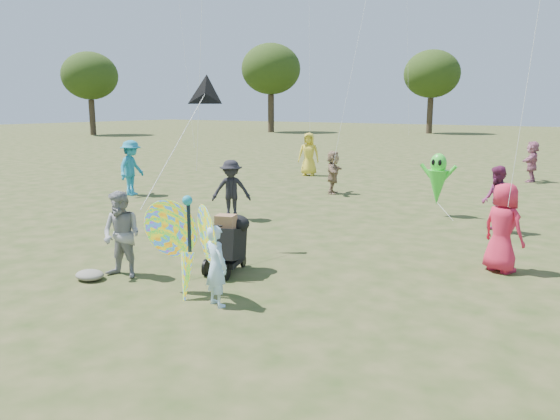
# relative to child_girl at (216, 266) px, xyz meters

# --- Properties ---
(ground) EXTENTS (160.00, 160.00, 0.00)m
(ground) POSITION_rel_child_girl_xyz_m (-0.10, 0.73, -0.63)
(ground) COLOR #51592B
(ground) RESTS_ON ground
(child_girl) EXTENTS (0.53, 0.42, 1.26)m
(child_girl) POSITION_rel_child_girl_xyz_m (0.00, 0.00, 0.00)
(child_girl) COLOR #B4E1FF
(child_girl) RESTS_ON ground
(adult_man) EXTENTS (0.84, 0.70, 1.55)m
(adult_man) POSITION_rel_child_girl_xyz_m (-2.29, 0.17, 0.15)
(adult_man) COLOR gray
(adult_man) RESTS_ON ground
(grey_bag) EXTENTS (0.54, 0.44, 0.17)m
(grey_bag) POSITION_rel_child_girl_xyz_m (-2.68, -0.26, -0.54)
(grey_bag) COLOR slate
(grey_bag) RESTS_ON ground
(crowd_a) EXTENTS (0.95, 0.82, 1.65)m
(crowd_a) POSITION_rel_child_girl_xyz_m (3.25, 4.23, 0.20)
(crowd_a) COLOR red
(crowd_a) RESTS_ON ground
(crowd_b) EXTENTS (1.18, 1.09, 1.60)m
(crowd_b) POSITION_rel_child_girl_xyz_m (-3.81, 5.19, 0.17)
(crowd_b) COLOR black
(crowd_b) RESTS_ON ground
(crowd_d) EXTENTS (0.87, 1.45, 1.49)m
(crowd_d) POSITION_rel_child_girl_xyz_m (-3.58, 10.55, 0.12)
(crowd_d) COLOR #96785C
(crowd_d) RESTS_ON ground
(crowd_e) EXTENTS (0.90, 0.98, 1.62)m
(crowd_e) POSITION_rel_child_girl_xyz_m (2.46, 7.42, 0.18)
(crowd_e) COLOR #752753
(crowd_e) RESTS_ON ground
(crowd_g) EXTENTS (1.06, 0.87, 1.86)m
(crowd_g) POSITION_rel_child_girl_xyz_m (-6.79, 14.37, 0.30)
(crowd_g) COLOR yellow
(crowd_g) RESTS_ON ground
(crowd_i) EXTENTS (0.97, 1.34, 1.86)m
(crowd_i) POSITION_rel_child_girl_xyz_m (-9.14, 6.50, 0.30)
(crowd_i) COLOR teal
(crowd_i) RESTS_ON ground
(crowd_j) EXTENTS (0.49, 1.51, 1.63)m
(crowd_j) POSITION_rel_child_girl_xyz_m (1.66, 17.53, 0.19)
(crowd_j) COLOR #B06481
(crowd_j) RESTS_ON ground
(jogging_stroller) EXTENTS (0.71, 1.13, 1.09)m
(jogging_stroller) POSITION_rel_child_girl_xyz_m (-0.88, 1.44, -0.01)
(jogging_stroller) COLOR black
(jogging_stroller) RESTS_ON ground
(butterfly_kite) EXTENTS (1.74, 0.75, 1.84)m
(butterfly_kite) POSITION_rel_child_girl_xyz_m (-0.62, 0.06, 0.22)
(butterfly_kite) COLOR orange
(butterfly_kite) RESTS_ON ground
(delta_kite_rig) EXTENTS (0.89, 2.58, 2.41)m
(delta_kite_rig) POSITION_rel_child_girl_xyz_m (-2.33, 2.51, 2.60)
(delta_kite_rig) COLOR black
(delta_kite_rig) RESTS_ON ground
(alien_kite) EXTENTS (1.12, 0.69, 1.74)m
(alien_kite) POSITION_rel_child_girl_xyz_m (0.64, 8.67, 0.34)
(alien_kite) COLOR #38E435
(alien_kite) RESTS_ON ground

